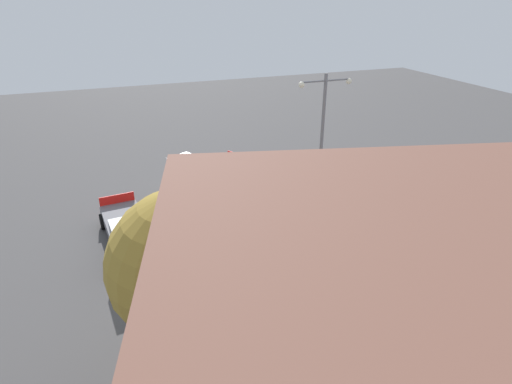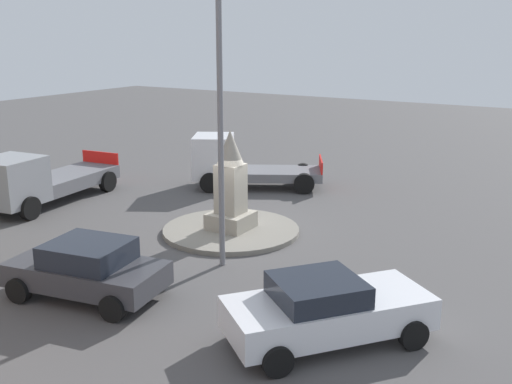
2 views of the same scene
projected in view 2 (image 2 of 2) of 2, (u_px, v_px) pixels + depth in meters
ground_plane at (231, 232)px, 20.08m from camera, size 80.00×80.00×0.00m
traffic_island at (231, 230)px, 20.06m from camera, size 4.51×4.51×0.16m
monument at (231, 186)px, 19.67m from camera, size 1.30×1.30×3.27m
streetlamp at (220, 91)px, 16.06m from camera, size 2.71×0.28×8.22m
car_dark_grey_passing at (87, 268)px, 15.07m from camera, size 4.15×2.58×1.46m
car_white_parked_right at (326, 309)px, 12.86m from camera, size 4.18×4.55×1.47m
truck_white_waiting at (237, 163)px, 25.64m from camera, size 5.63×4.23×2.22m
truck_grey_approaching at (37, 181)px, 22.82m from camera, size 2.75×6.15×2.10m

